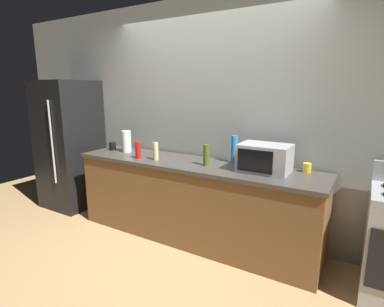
{
  "coord_description": "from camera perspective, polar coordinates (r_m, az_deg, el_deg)",
  "views": [
    {
      "loc": [
        1.64,
        -2.34,
        1.7
      ],
      "look_at": [
        0.0,
        0.4,
        1.0
      ],
      "focal_mm": 28.08,
      "sensor_mm": 36.0,
      "label": 1
    }
  ],
  "objects": [
    {
      "name": "bottle_hand_soap",
      "position": [
        3.4,
        -6.9,
        0.41
      ],
      "size": [
        0.06,
        0.06,
        0.2
      ],
      "primitive_type": "cylinder",
      "color": "beige",
      "rests_on": "counter_run"
    },
    {
      "name": "bottle_hot_sauce",
      "position": [
        3.51,
        -10.21,
        0.64
      ],
      "size": [
        0.06,
        0.06,
        0.19
      ],
      "primitive_type": "cylinder",
      "color": "red",
      "rests_on": "counter_run"
    },
    {
      "name": "bottle_olive_oil",
      "position": [
        3.13,
        2.71,
        -0.31
      ],
      "size": [
        0.06,
        0.06,
        0.22
      ],
      "primitive_type": "cylinder",
      "color": "#4C6B19",
      "rests_on": "counter_run"
    },
    {
      "name": "microwave",
      "position": [
        2.99,
        13.62,
        -0.84
      ],
      "size": [
        0.48,
        0.35,
        0.27
      ],
      "color": "#B7BABF",
      "rests_on": "counter_run"
    },
    {
      "name": "paper_towel_roll",
      "position": [
        3.89,
        -12.34,
        2.25
      ],
      "size": [
        0.12,
        0.12,
        0.27
      ],
      "primitive_type": "cylinder",
      "color": "white",
      "rests_on": "counter_run"
    },
    {
      "name": "refrigerator",
      "position": [
        4.66,
        -22.19,
        1.57
      ],
      "size": [
        0.72,
        0.73,
        1.8
      ],
      "color": "black",
      "rests_on": "ground_plane"
    },
    {
      "name": "back_wall",
      "position": [
        3.56,
        3.41,
        6.72
      ],
      "size": [
        6.4,
        0.1,
        2.7
      ],
      "primitive_type": "cube",
      "color": "#9EA399",
      "rests_on": "ground_plane"
    },
    {
      "name": "counter_run",
      "position": [
        3.42,
        -0.0,
        -9.0
      ],
      "size": [
        2.84,
        0.64,
        0.9
      ],
      "color": "brown",
      "rests_on": "ground_plane"
    },
    {
      "name": "mug_yellow",
      "position": [
        3.11,
        21.02,
        -2.53
      ],
      "size": [
        0.08,
        0.08,
        0.09
      ],
      "primitive_type": "cylinder",
      "color": "yellow",
      "rests_on": "counter_run"
    },
    {
      "name": "bottle_spray_cleaner",
      "position": [
        3.28,
        8.05,
        0.81
      ],
      "size": [
        0.07,
        0.07,
        0.3
      ],
      "primitive_type": "cylinder",
      "color": "#338CE5",
      "rests_on": "counter_run"
    },
    {
      "name": "ground_plane",
      "position": [
        3.32,
        -3.74,
        -18.44
      ],
      "size": [
        8.0,
        8.0,
        0.0
      ],
      "primitive_type": "plane",
      "color": "tan"
    },
    {
      "name": "mug_black",
      "position": [
        4.07,
        -14.86,
        1.37
      ],
      "size": [
        0.09,
        0.09,
        0.1
      ],
      "primitive_type": "cylinder",
      "color": "black",
      "rests_on": "counter_run"
    }
  ]
}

